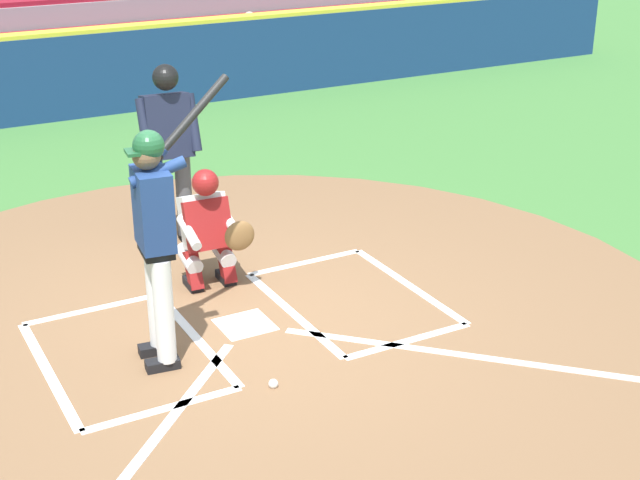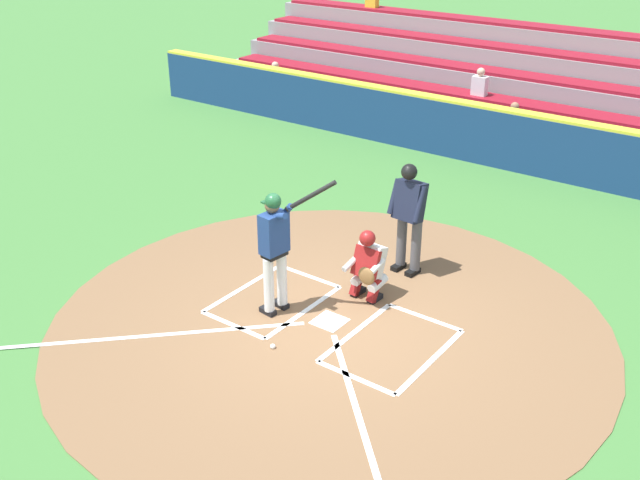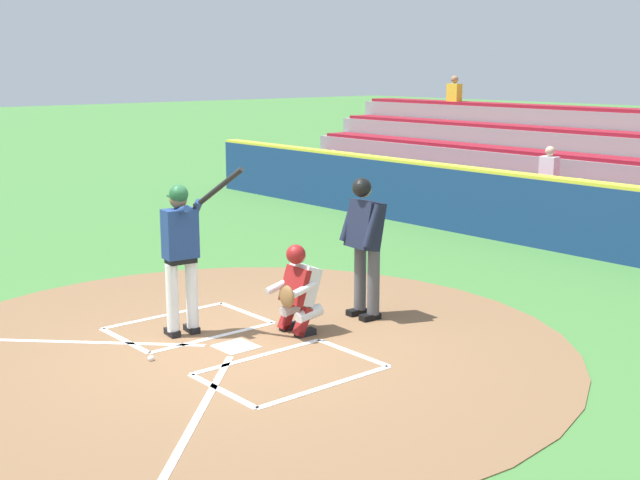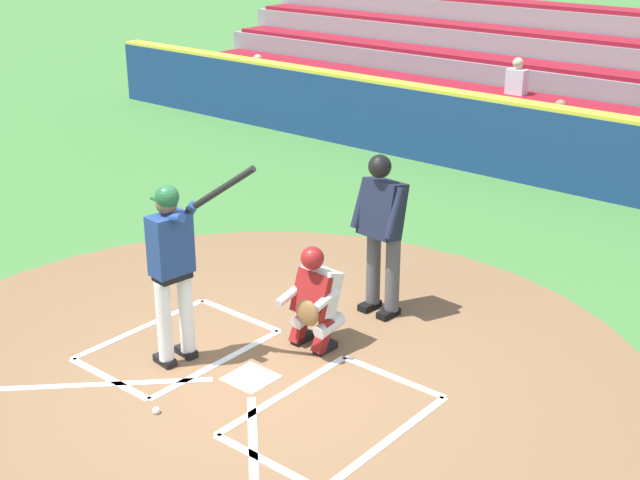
# 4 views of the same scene
# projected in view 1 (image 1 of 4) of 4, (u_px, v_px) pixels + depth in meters

# --- Properties ---
(ground_plane) EXTENTS (120.00, 120.00, 0.00)m
(ground_plane) POSITION_uv_depth(u_px,v_px,m) (245.00, 326.00, 7.81)
(ground_plane) COLOR #427A38
(dirt_circle) EXTENTS (8.00, 8.00, 0.01)m
(dirt_circle) POSITION_uv_depth(u_px,v_px,m) (245.00, 326.00, 7.81)
(dirt_circle) COLOR brown
(dirt_circle) RESTS_ON ground
(home_plate_and_chalk) EXTENTS (7.93, 4.91, 0.01)m
(home_plate_and_chalk) POSITION_uv_depth(u_px,v_px,m) (293.00, 372.00, 7.09)
(home_plate_and_chalk) COLOR white
(home_plate_and_chalk) RESTS_ON dirt_circle
(batter) EXTENTS (1.00, 0.63, 2.13)m
(batter) POSITION_uv_depth(u_px,v_px,m) (156.00, 231.00, 6.86)
(batter) COLOR white
(batter) RESTS_ON ground
(catcher) EXTENTS (0.59, 0.63, 1.13)m
(catcher) POSITION_uv_depth(u_px,v_px,m) (208.00, 226.00, 8.33)
(catcher) COLOR black
(catcher) RESTS_ON ground
(plate_umpire) EXTENTS (0.60, 0.45, 1.86)m
(plate_umpire) POSITION_uv_depth(u_px,v_px,m) (168.00, 143.00, 9.04)
(plate_umpire) COLOR #4C4C51
(plate_umpire) RESTS_ON ground
(baseball) EXTENTS (0.07, 0.07, 0.07)m
(baseball) POSITION_uv_depth(u_px,v_px,m) (273.00, 384.00, 6.88)
(baseball) COLOR white
(baseball) RESTS_ON ground
(backstop_wall) EXTENTS (22.00, 0.36, 1.31)m
(backstop_wall) POSITION_uv_depth(u_px,v_px,m) (33.00, 78.00, 13.63)
(backstop_wall) COLOR navy
(backstop_wall) RESTS_ON ground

